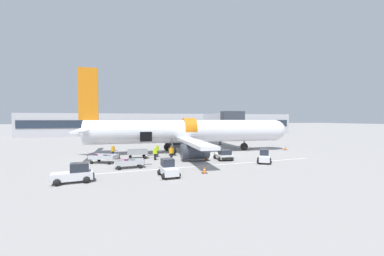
{
  "coord_description": "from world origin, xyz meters",
  "views": [
    {
      "loc": [
        -10.92,
        -32.05,
        5.24
      ],
      "look_at": [
        -2.71,
        1.11,
        3.95
      ],
      "focal_mm": 22.0,
      "sensor_mm": 36.0,
      "label": 1
    }
  ],
  "objects_px": {
    "baggage_cart_empty": "(130,164)",
    "ground_crew_driver": "(157,150)",
    "ground_crew_loader_b": "(155,153)",
    "ground_crew_loader_a": "(113,151)",
    "ground_crew_supervisor": "(171,153)",
    "baggage_tug_rear": "(224,155)",
    "baggage_tug_lead": "(74,174)",
    "suitcase_on_tarmac_upright": "(118,157)",
    "baggage_tug_spare": "(168,169)",
    "baggage_cart_queued": "(105,159)",
    "airplane": "(186,132)",
    "baggage_cart_loading": "(138,154)",
    "baggage_tug_mid": "(264,157)"
  },
  "relations": [
    {
      "from": "ground_crew_loader_a",
      "to": "ground_crew_supervisor",
      "type": "distance_m",
      "value": 8.37
    },
    {
      "from": "suitcase_on_tarmac_upright",
      "to": "baggage_tug_lead",
      "type": "bearing_deg",
      "value": -104.08
    },
    {
      "from": "baggage_tug_lead",
      "to": "baggage_tug_rear",
      "type": "bearing_deg",
      "value": 24.04
    },
    {
      "from": "baggage_tug_spare",
      "to": "ground_crew_driver",
      "type": "xyz_separation_m",
      "value": [
        0.09,
        11.4,
        0.26
      ]
    },
    {
      "from": "baggage_cart_loading",
      "to": "ground_crew_driver",
      "type": "distance_m",
      "value": 2.68
    },
    {
      "from": "baggage_cart_queued",
      "to": "ground_crew_driver",
      "type": "relative_size",
      "value": 2.3
    },
    {
      "from": "baggage_tug_spare",
      "to": "airplane",
      "type": "bearing_deg",
      "value": 71.47
    },
    {
      "from": "baggage_cart_loading",
      "to": "baggage_cart_empty",
      "type": "height_order",
      "value": "baggage_cart_loading"
    },
    {
      "from": "baggage_tug_lead",
      "to": "ground_crew_supervisor",
      "type": "relative_size",
      "value": 1.85
    },
    {
      "from": "baggage_tug_rear",
      "to": "ground_crew_supervisor",
      "type": "distance_m",
      "value": 6.75
    },
    {
      "from": "ground_crew_loader_a",
      "to": "ground_crew_loader_b",
      "type": "bearing_deg",
      "value": -31.62
    },
    {
      "from": "baggage_tug_lead",
      "to": "ground_crew_supervisor",
      "type": "height_order",
      "value": "ground_crew_supervisor"
    },
    {
      "from": "baggage_cart_empty",
      "to": "ground_crew_driver",
      "type": "relative_size",
      "value": 2.29
    },
    {
      "from": "baggage_cart_loading",
      "to": "suitcase_on_tarmac_upright",
      "type": "relative_size",
      "value": 5.46
    },
    {
      "from": "baggage_tug_spare",
      "to": "baggage_cart_empty",
      "type": "relative_size",
      "value": 0.69
    },
    {
      "from": "baggage_tug_mid",
      "to": "baggage_cart_queued",
      "type": "xyz_separation_m",
      "value": [
        -18.64,
        4.45,
        -0.15
      ]
    },
    {
      "from": "baggage_cart_empty",
      "to": "baggage_cart_queued",
      "type": "bearing_deg",
      "value": 128.63
    },
    {
      "from": "baggage_tug_lead",
      "to": "ground_crew_driver",
      "type": "height_order",
      "value": "ground_crew_driver"
    },
    {
      "from": "baggage_cart_loading",
      "to": "baggage_tug_rear",
      "type": "bearing_deg",
      "value": -19.53
    },
    {
      "from": "ground_crew_driver",
      "to": "suitcase_on_tarmac_upright",
      "type": "bearing_deg",
      "value": -174.46
    },
    {
      "from": "baggage_cart_empty",
      "to": "ground_crew_loader_b",
      "type": "relative_size",
      "value": 2.42
    },
    {
      "from": "baggage_tug_rear",
      "to": "ground_crew_supervisor",
      "type": "relative_size",
      "value": 1.48
    },
    {
      "from": "ground_crew_loader_a",
      "to": "airplane",
      "type": "bearing_deg",
      "value": 13.15
    },
    {
      "from": "baggage_tug_lead",
      "to": "baggage_tug_spare",
      "type": "relative_size",
      "value": 1.22
    },
    {
      "from": "baggage_tug_lead",
      "to": "ground_crew_supervisor",
      "type": "distance_m",
      "value": 12.73
    },
    {
      "from": "baggage_tug_lead",
      "to": "ground_crew_supervisor",
      "type": "bearing_deg",
      "value": 42.3
    },
    {
      "from": "baggage_cart_empty",
      "to": "suitcase_on_tarmac_upright",
      "type": "distance_m",
      "value": 6.4
    },
    {
      "from": "suitcase_on_tarmac_upright",
      "to": "ground_crew_supervisor",
      "type": "bearing_deg",
      "value": -21.18
    },
    {
      "from": "airplane",
      "to": "ground_crew_driver",
      "type": "height_order",
      "value": "airplane"
    },
    {
      "from": "baggage_tug_lead",
      "to": "ground_crew_driver",
      "type": "bearing_deg",
      "value": 55.73
    },
    {
      "from": "ground_crew_loader_b",
      "to": "baggage_cart_loading",
      "type": "bearing_deg",
      "value": 139.54
    },
    {
      "from": "baggage_tug_lead",
      "to": "baggage_cart_empty",
      "type": "distance_m",
      "value": 6.55
    },
    {
      "from": "baggage_tug_mid",
      "to": "baggage_cart_empty",
      "type": "bearing_deg",
      "value": 177.31
    },
    {
      "from": "baggage_tug_rear",
      "to": "baggage_cart_loading",
      "type": "distance_m",
      "value": 11.29
    },
    {
      "from": "baggage_cart_queued",
      "to": "baggage_tug_spare",
      "type": "bearing_deg",
      "value": -52.38
    },
    {
      "from": "ground_crew_loader_b",
      "to": "ground_crew_supervisor",
      "type": "height_order",
      "value": "ground_crew_supervisor"
    },
    {
      "from": "baggage_cart_empty",
      "to": "ground_crew_driver",
      "type": "xyz_separation_m",
      "value": [
        3.6,
        6.71,
        0.48
      ]
    },
    {
      "from": "ground_crew_loader_b",
      "to": "ground_crew_supervisor",
      "type": "xyz_separation_m",
      "value": [
        2.0,
        -0.59,
        0.09
      ]
    },
    {
      "from": "baggage_cart_loading",
      "to": "ground_crew_supervisor",
      "type": "height_order",
      "value": "ground_crew_supervisor"
    },
    {
      "from": "baggage_tug_mid",
      "to": "baggage_tug_rear",
      "type": "bearing_deg",
      "value": 143.55
    },
    {
      "from": "baggage_tug_mid",
      "to": "ground_crew_driver",
      "type": "distance_m",
      "value": 14.19
    },
    {
      "from": "baggage_tug_spare",
      "to": "baggage_cart_queued",
      "type": "xyz_separation_m",
      "value": [
        -6.48,
        8.41,
        -0.15
      ]
    },
    {
      "from": "baggage_cart_loading",
      "to": "ground_crew_supervisor",
      "type": "distance_m",
      "value": 4.7
    },
    {
      "from": "baggage_cart_queued",
      "to": "ground_crew_supervisor",
      "type": "height_order",
      "value": "ground_crew_supervisor"
    },
    {
      "from": "ground_crew_loader_b",
      "to": "ground_crew_loader_a",
      "type": "bearing_deg",
      "value": 148.38
    },
    {
      "from": "ground_crew_driver",
      "to": "ground_crew_supervisor",
      "type": "bearing_deg",
      "value": -64.05
    },
    {
      "from": "baggage_cart_queued",
      "to": "suitcase_on_tarmac_upright",
      "type": "bearing_deg",
      "value": 60.14
    },
    {
      "from": "baggage_cart_loading",
      "to": "baggage_cart_empty",
      "type": "distance_m",
      "value": 6.08
    },
    {
      "from": "ground_crew_driver",
      "to": "baggage_cart_loading",
      "type": "bearing_deg",
      "value": -164.38
    },
    {
      "from": "baggage_tug_rear",
      "to": "baggage_tug_lead",
      "type": "bearing_deg",
      "value": -155.96
    }
  ]
}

